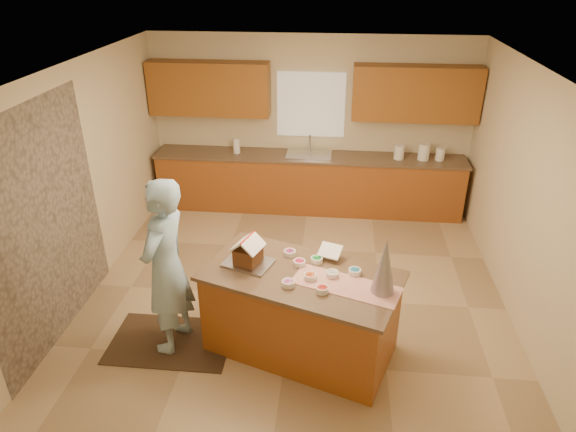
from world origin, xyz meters
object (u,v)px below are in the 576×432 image
at_px(tinsel_tree, 385,266).
at_px(gingerbread_house, 248,253).
at_px(island_base, 301,314).
at_px(boy, 166,267).

xyz_separation_m(tinsel_tree, gingerbread_house, (-1.31, 0.34, -0.15)).
xyz_separation_m(island_base, tinsel_tree, (0.77, -0.21, 0.77)).
height_order(boy, gingerbread_house, boy).
bearing_deg(boy, island_base, 102.84).
relative_size(island_base, gingerbread_house, 5.09).
relative_size(island_base, tinsel_tree, 3.27).
bearing_deg(boy, gingerbread_house, 113.54).
distance_m(island_base, boy, 1.44).
distance_m(tinsel_tree, boy, 2.13).
relative_size(island_base, boy, 0.97).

